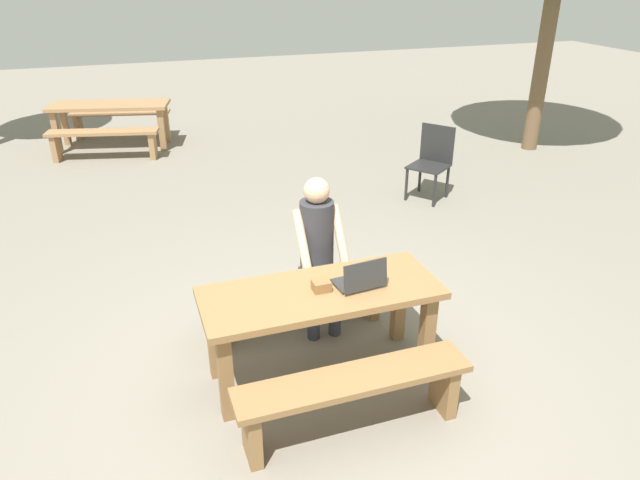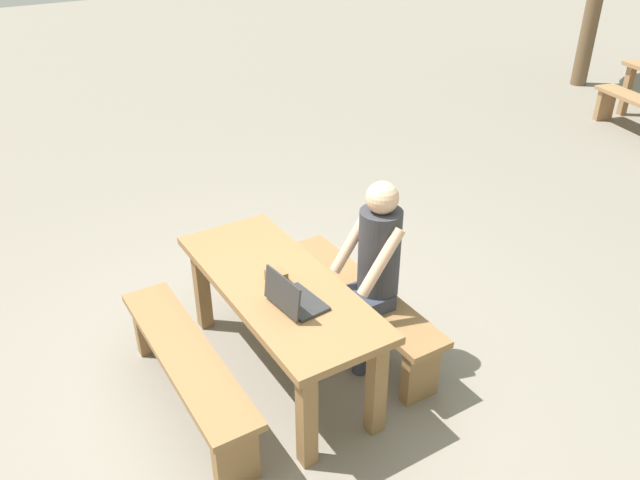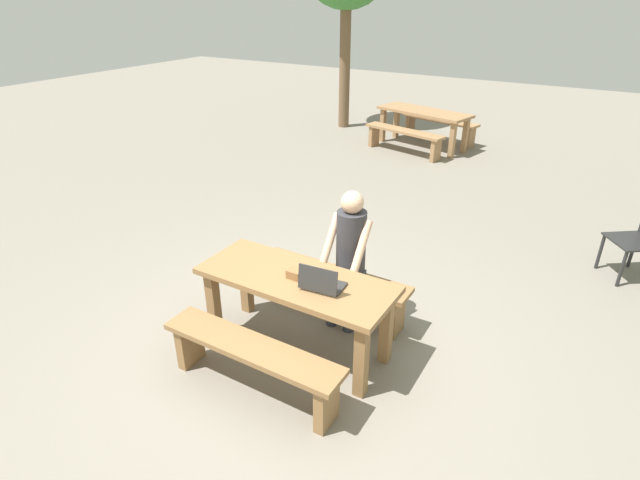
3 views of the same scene
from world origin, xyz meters
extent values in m
plane|color=gray|center=(0.00, 0.00, 0.00)|extent=(30.00, 30.00, 0.00)
cube|color=olive|center=(0.00, 0.00, 0.68)|extent=(1.65, 0.66, 0.05)
cube|color=olive|center=(-0.72, -0.23, 0.33)|extent=(0.09, 0.09, 0.66)
cube|color=olive|center=(0.72, -0.23, 0.33)|extent=(0.09, 0.09, 0.66)
cube|color=olive|center=(-0.72, 0.23, 0.33)|extent=(0.09, 0.09, 0.66)
cube|color=olive|center=(0.72, 0.23, 0.33)|extent=(0.09, 0.09, 0.66)
cube|color=olive|center=(0.00, -0.62, 0.42)|extent=(1.50, 0.30, 0.05)
cube|color=olive|center=(-0.65, -0.62, 0.20)|extent=(0.08, 0.24, 0.39)
cube|color=olive|center=(0.65, -0.62, 0.20)|extent=(0.08, 0.24, 0.39)
cube|color=olive|center=(0.00, 0.62, 0.42)|extent=(1.50, 0.30, 0.05)
cube|color=olive|center=(-0.65, 0.62, 0.20)|extent=(0.08, 0.24, 0.39)
cube|color=olive|center=(0.65, 0.62, 0.20)|extent=(0.08, 0.24, 0.39)
cube|color=#2D2D2D|center=(0.27, 0.00, 0.72)|extent=(0.34, 0.23, 0.02)
cube|color=#2D2D2D|center=(0.28, -0.12, 0.83)|extent=(0.33, 0.07, 0.20)
cube|color=black|center=(0.28, -0.11, 0.83)|extent=(0.30, 0.05, 0.19)
cube|color=olive|center=(0.00, -0.01, 0.75)|extent=(0.12, 0.10, 0.07)
cylinder|color=#333847|center=(0.09, 0.44, 0.22)|extent=(0.10, 0.10, 0.44)
cylinder|color=#333847|center=(0.27, 0.44, 0.22)|extent=(0.10, 0.10, 0.44)
cube|color=#333847|center=(0.18, 0.53, 0.48)|extent=(0.28, 0.28, 0.12)
cylinder|color=#333338|center=(0.18, 0.62, 0.81)|extent=(0.26, 0.26, 0.58)
cylinder|color=#DBAD89|center=(0.03, 0.52, 0.85)|extent=(0.07, 0.32, 0.41)
cylinder|color=#DBAD89|center=(0.33, 0.52, 0.85)|extent=(0.07, 0.32, 0.41)
sphere|color=#DBAD89|center=(0.18, 0.62, 1.18)|extent=(0.20, 0.20, 0.20)
cube|color=#262626|center=(2.39, 2.82, 0.43)|extent=(0.61, 0.61, 0.02)
cube|color=#262626|center=(2.56, 2.95, 0.67)|extent=(0.28, 0.37, 0.47)
cylinder|color=#262626|center=(2.12, 2.87, 0.21)|extent=(0.04, 0.04, 0.42)
cylinder|color=#262626|center=(2.34, 2.56, 0.21)|extent=(0.04, 0.04, 0.42)
cylinder|color=#262626|center=(2.43, 3.09, 0.21)|extent=(0.04, 0.04, 0.42)
cylinder|color=#262626|center=(2.65, 2.78, 0.21)|extent=(0.04, 0.04, 0.42)
cube|color=#9E754C|center=(-1.27, 6.41, 0.68)|extent=(1.90, 1.06, 0.05)
cube|color=#9E754C|center=(-2.10, 6.38, 0.33)|extent=(0.11, 0.11, 0.66)
cube|color=#9E754C|center=(-0.55, 6.00, 0.33)|extent=(0.11, 0.11, 0.66)
cube|color=#9E754C|center=(-1.99, 6.82, 0.33)|extent=(0.11, 0.11, 0.66)
cube|color=#9E754C|center=(-0.45, 6.45, 0.33)|extent=(0.11, 0.11, 0.66)
cube|color=#9E754C|center=(-1.42, 5.82, 0.42)|extent=(1.64, 0.67, 0.05)
cube|color=#9E754C|center=(-2.10, 5.98, 0.20)|extent=(0.13, 0.25, 0.40)
cube|color=#9E754C|center=(-0.73, 5.65, 0.20)|extent=(0.13, 0.25, 0.40)
cube|color=#9E754C|center=(-1.13, 7.01, 0.42)|extent=(1.64, 0.67, 0.05)
cube|color=#9E754C|center=(-1.82, 7.17, 0.20)|extent=(0.13, 0.25, 0.40)
cube|color=#9E754C|center=(-0.44, 6.84, 0.20)|extent=(0.13, 0.25, 0.40)
cylinder|color=brown|center=(4.99, 4.22, 1.44)|extent=(0.23, 0.23, 2.88)
camera|label=1|loc=(-1.12, -3.24, 2.75)|focal=32.72mm
camera|label=2|loc=(2.85, -1.45, 2.84)|focal=35.71mm
camera|label=3|loc=(1.96, -2.91, 2.82)|focal=28.19mm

